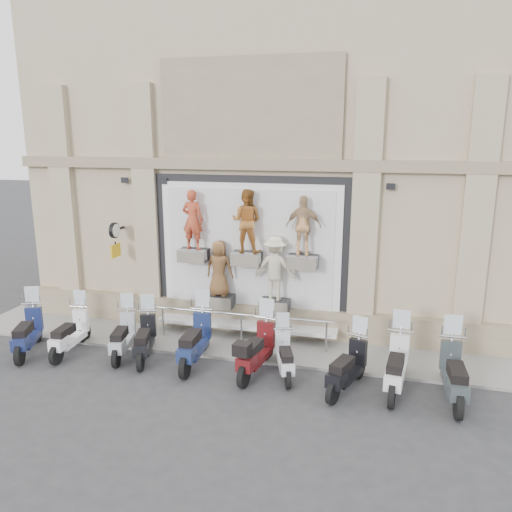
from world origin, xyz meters
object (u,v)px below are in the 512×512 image
object	(u,v)px
scooter_d	(144,331)
scooter_e	(194,331)
scooter_a	(27,324)
scooter_g	(285,349)
scooter_j	(455,364)
scooter_c	(122,328)
scooter_f	(256,340)
clock_sign_bracket	(115,235)
scooter_b	(69,325)
scooter_i	(397,356)
guard_rail	(241,330)
scooter_h	(348,358)

from	to	relation	value
scooter_d	scooter_e	bearing A→B (deg)	-15.23
scooter_a	scooter_e	xyz separation A→B (m)	(4.50, 0.44, 0.06)
scooter_g	scooter_j	distance (m)	3.76
scooter_c	scooter_g	size ratio (longest dim) A/B	1.09
scooter_f	clock_sign_bracket	bearing A→B (deg)	165.81
scooter_b	scooter_i	distance (m)	8.27
scooter_d	scooter_g	bearing A→B (deg)	-16.96
guard_rail	scooter_j	xyz separation A→B (m)	(5.22, -1.66, 0.39)
guard_rail	scooter_g	world-z (taller)	scooter_g
scooter_d	scooter_i	xyz separation A→B (m)	(6.20, -0.16, 0.08)
guard_rail	scooter_f	size ratio (longest dim) A/B	2.44
scooter_d	scooter_j	xyz separation A→B (m)	(7.40, -0.28, 0.09)
scooter_b	scooter_g	xyz separation A→B (m)	(5.72, 0.11, -0.08)
scooter_i	scooter_a	bearing A→B (deg)	-171.87
scooter_e	scooter_j	distance (m)	6.05
scooter_a	scooter_b	world-z (taller)	scooter_a
scooter_g	scooter_j	xyz separation A→B (m)	(3.74, -0.23, 0.16)
scooter_b	scooter_h	xyz separation A→B (m)	(7.20, -0.25, 0.01)
scooter_i	scooter_j	world-z (taller)	scooter_j
scooter_d	scooter_f	size ratio (longest dim) A/B	0.91
scooter_b	scooter_g	distance (m)	5.72
clock_sign_bracket	scooter_f	size ratio (longest dim) A/B	0.49
scooter_a	scooter_d	xyz separation A→B (m)	(3.15, 0.41, -0.05)
guard_rail	scooter_j	world-z (taller)	scooter_j
scooter_b	scooter_c	size ratio (longest dim) A/B	1.02
scooter_c	scooter_d	world-z (taller)	scooter_d
clock_sign_bracket	scooter_b	distance (m)	2.87
scooter_b	scooter_i	xyz separation A→B (m)	(8.27, -0.01, 0.08)
scooter_g	scooter_a	bearing A→B (deg)	165.65
scooter_j	scooter_a	bearing A→B (deg)	179.55
scooter_i	scooter_b	bearing A→B (deg)	-173.45
clock_sign_bracket	scooter_g	world-z (taller)	clock_sign_bracket
scooter_c	scooter_h	xyz separation A→B (m)	(5.78, -0.44, 0.03)
scooter_e	clock_sign_bracket	bearing A→B (deg)	146.43
scooter_e	scooter_h	size ratio (longest dim) A/B	1.11
guard_rail	clock_sign_bracket	distance (m)	4.57
scooter_d	scooter_f	xyz separation A→B (m)	(2.96, -0.08, 0.07)
guard_rail	scooter_a	xyz separation A→B (m)	(-5.33, -1.80, 0.35)
scooter_i	scooter_d	bearing A→B (deg)	-174.91
scooter_a	scooter_f	xyz separation A→B (m)	(6.11, 0.33, 0.03)
guard_rail	scooter_c	distance (m)	3.14
clock_sign_bracket	scooter_e	distance (m)	4.06
scooter_g	scooter_i	world-z (taller)	scooter_i
scooter_c	scooter_f	xyz separation A→B (m)	(3.61, -0.12, 0.09)
scooter_b	scooter_g	world-z (taller)	scooter_b
scooter_a	scooter_e	bearing A→B (deg)	-15.42
scooter_a	scooter_f	size ratio (longest dim) A/B	0.97
guard_rail	scooter_i	bearing A→B (deg)	-21.04
guard_rail	scooter_h	xyz separation A→B (m)	(2.96, -1.79, 0.32)
guard_rail	clock_sign_bracket	xyz separation A→B (m)	(-3.90, 0.47, 2.34)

